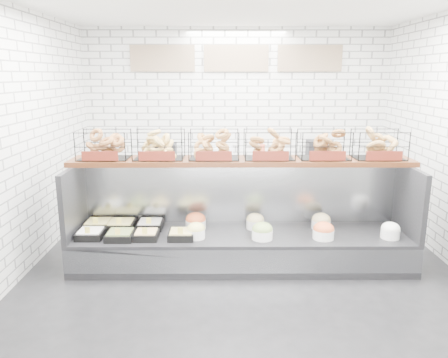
{
  "coord_description": "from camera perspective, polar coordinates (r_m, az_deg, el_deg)",
  "views": [
    {
      "loc": [
        -0.23,
        -4.64,
        2.25
      ],
      "look_at": [
        -0.21,
        0.45,
        1.02
      ],
      "focal_mm": 35.0,
      "sensor_mm": 36.0,
      "label": 1
    }
  ],
  "objects": [
    {
      "name": "room_shell",
      "position": [
        5.25,
        2.33,
        11.45
      ],
      "size": [
        5.02,
        5.51,
        3.01
      ],
      "color": "silver",
      "rests_on": "ground"
    },
    {
      "name": "display_case",
      "position": [
        5.34,
        1.97,
        -7.56
      ],
      "size": [
        4.0,
        0.9,
        1.2
      ],
      "color": "black",
      "rests_on": "ground"
    },
    {
      "name": "bagel_shelf",
      "position": [
        5.23,
        2.31,
        4.17
      ],
      "size": [
        4.1,
        0.5,
        0.4
      ],
      "color": "#3A1A0C",
      "rests_on": "display_case"
    },
    {
      "name": "ground",
      "position": [
        5.16,
        2.41,
        -12.32
      ],
      "size": [
        5.5,
        5.5,
        0.0
      ],
      "primitive_type": "plane",
      "color": "black",
      "rests_on": "ground"
    },
    {
      "name": "prep_counter",
      "position": [
        7.29,
        1.57,
        -0.6
      ],
      "size": [
        4.0,
        0.6,
        1.2
      ],
      "color": "#93969B",
      "rests_on": "ground"
    }
  ]
}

